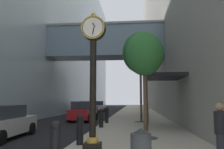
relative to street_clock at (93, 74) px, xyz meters
name	(u,v)px	position (x,y,z in m)	size (l,w,h in m)	color
ground_plane	(115,115)	(-1.17, 21.61, -2.77)	(110.00, 110.00, 0.00)	black
sidewalk_right	(137,113)	(1.61, 24.61, -2.70)	(5.56, 80.00, 0.14)	#BCB29E
building_block_left	(42,18)	(-12.24, 24.55, 11.20)	(21.51, 80.00, 28.02)	#93A8B7
street_clock	(93,74)	(0.00, 0.00, 0.00)	(0.84, 0.55, 4.78)	black
bollard_nearest	(55,142)	(-0.77, -1.42, -2.01)	(0.29, 0.29, 1.18)	black
bollard_second	(80,129)	(-0.77, 1.47, -2.01)	(0.29, 0.29, 1.18)	black
bollard_third	(93,122)	(-0.77, 4.35, -2.01)	(0.29, 0.29, 1.18)	black
bollard_fourth	(101,118)	(-0.77, 7.23, -2.01)	(0.29, 0.29, 1.18)	black
bollard_fifth	(107,115)	(-0.77, 10.11, -2.01)	(0.29, 0.29, 1.18)	black
street_tree_near	(144,55)	(1.88, 3.31, 1.25)	(1.81, 1.81, 4.97)	#333335
street_tree_mid_near	(140,53)	(1.88, 11.25, 2.97)	(2.95, 2.95, 7.32)	#333335
trash_bin	(141,149)	(1.54, -1.77, -2.09)	(0.53, 0.53, 1.05)	#383D42
pedestrian_walking	(221,131)	(3.82, -0.75, -1.75)	(0.52, 0.49, 1.67)	#23232D
pedestrian_by_clock	(147,111)	(2.25, 9.81, -1.73)	(0.34, 0.34, 1.69)	#23232D
storefront_awning	(162,78)	(3.15, 7.24, 0.51)	(2.40, 3.60, 3.30)	black
car_red_near	(83,112)	(-3.25, 13.00, -1.93)	(2.08, 4.21, 1.75)	#AD191E
car_white_mid	(99,106)	(-4.57, 30.64, -1.96)	(2.20, 4.57, 1.67)	silver
car_blue_far	(88,108)	(-4.75, 22.48, -1.93)	(2.17, 4.59, 1.73)	navy
car_silver_trailing	(1,123)	(-5.10, 3.14, -1.98)	(2.10, 4.66, 1.63)	#B7BABF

